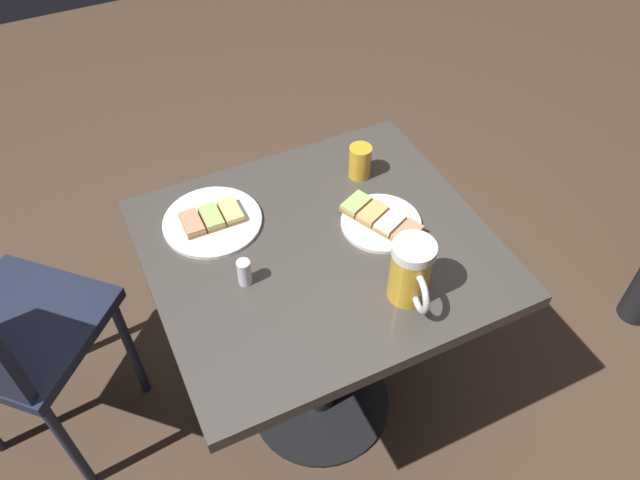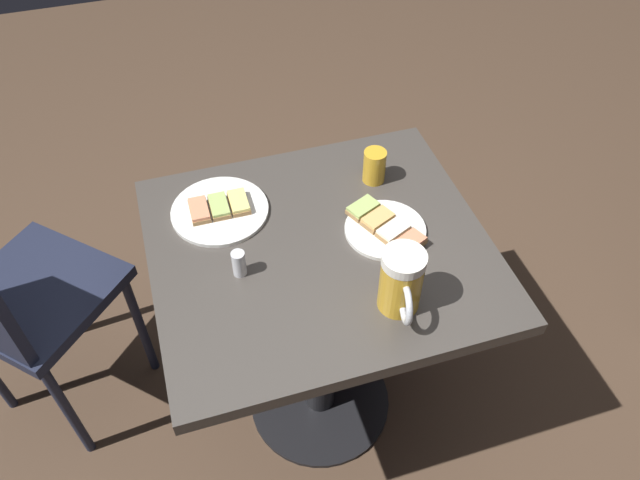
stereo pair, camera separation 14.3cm
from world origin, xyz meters
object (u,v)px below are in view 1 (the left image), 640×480
beer_mug (411,272)px  salt_shaker (244,272)px  plate_near (381,221)px  beer_glass_small (360,162)px  plate_far (212,220)px

beer_mug → salt_shaker: size_ratio=2.35×
plate_near → beer_mug: beer_mug is taller
beer_glass_small → beer_mug: bearing=77.2°
beer_mug → beer_glass_small: (-0.09, -0.39, -0.03)m
beer_glass_small → plate_far: bearing=0.3°
beer_glass_small → salt_shaker: bearing=27.7°
beer_mug → beer_glass_small: size_ratio=1.74×
beer_mug → salt_shaker: beer_mug is taller
beer_mug → plate_far: bearing=-51.4°
beer_mug → salt_shaker: (0.31, -0.19, -0.04)m
plate_far → beer_glass_small: 0.40m
plate_far → beer_mug: size_ratio=1.54×
beer_mug → beer_glass_small: beer_mug is taller
salt_shaker → plate_near: bearing=-175.7°
beer_mug → salt_shaker: 0.36m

